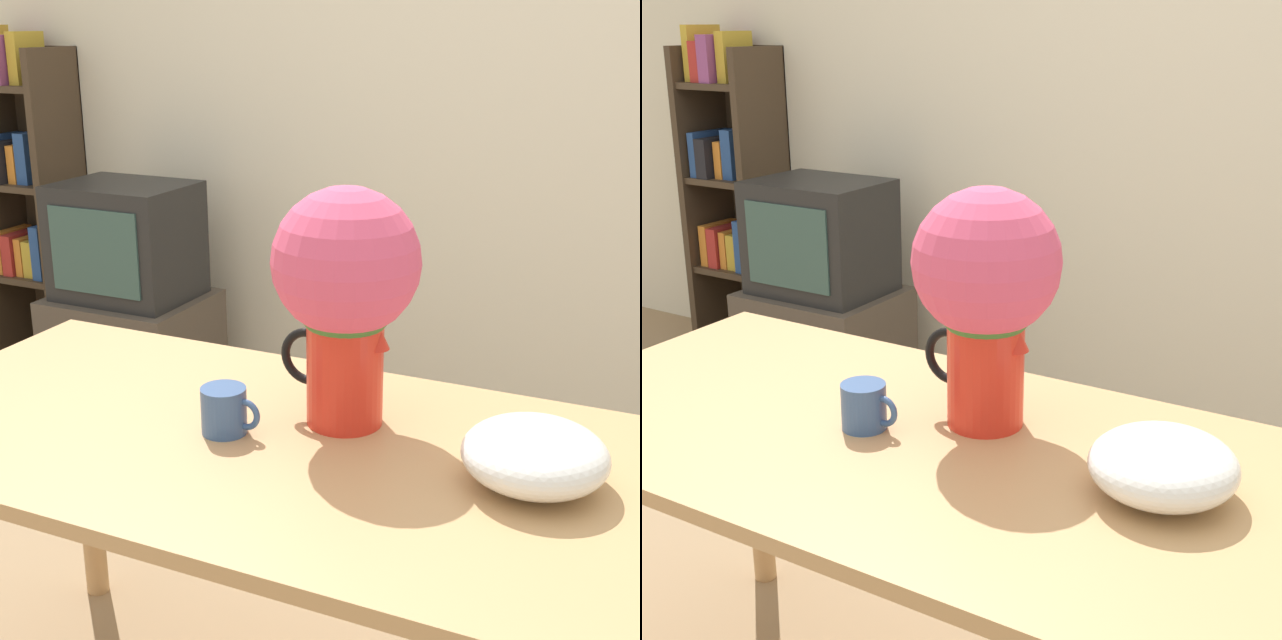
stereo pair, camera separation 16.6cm
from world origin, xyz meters
TOP-DOWN VIEW (x-y plane):
  - wall_back at (0.00, 1.93)m, footprint 8.00×0.05m
  - table at (-0.01, 0.05)m, footprint 1.56×0.78m
  - flower_vase at (0.09, 0.17)m, footprint 0.27×0.27m
  - coffee_mug at (-0.09, 0.04)m, footprint 0.12×0.09m
  - white_bowl at (0.47, 0.08)m, footprint 0.24×0.24m
  - tv_stand at (-1.38, 1.46)m, footprint 0.58×0.48m
  - tv_set at (-1.38, 1.46)m, footprint 0.50×0.39m
  - bookshelf at (-2.11, 1.76)m, footprint 0.41×0.31m

SIDE VIEW (x-z plane):
  - tv_stand at x=-1.38m, z-range 0.00..0.46m
  - table at x=-0.01m, z-range 0.28..1.04m
  - tv_set at x=-1.38m, z-range 0.46..0.90m
  - bookshelf at x=-2.11m, z-range 0.05..1.52m
  - coffee_mug at x=-0.09m, z-range 0.76..0.85m
  - white_bowl at x=0.47m, z-range 0.76..0.87m
  - flower_vase at x=0.09m, z-range 0.81..1.26m
  - wall_back at x=0.00m, z-range 0.00..2.60m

